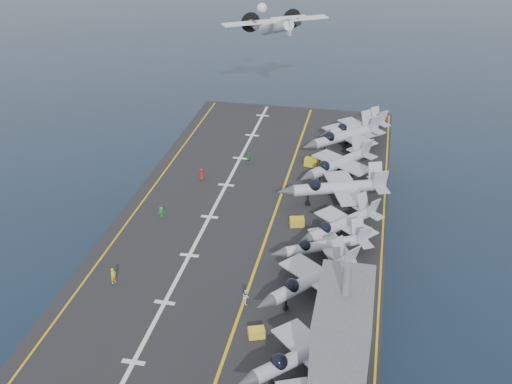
# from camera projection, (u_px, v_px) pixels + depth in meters

# --- Properties ---
(ground) EXTENTS (500.00, 500.00, 0.00)m
(ground) POSITION_uv_depth(u_px,v_px,m) (251.00, 281.00, 95.81)
(ground) COLOR #142135
(ground) RESTS_ON ground
(hull) EXTENTS (36.00, 90.00, 10.00)m
(hull) POSITION_uv_depth(u_px,v_px,m) (251.00, 253.00, 93.43)
(hull) COLOR #56595E
(hull) RESTS_ON ground
(flight_deck) EXTENTS (38.00, 92.00, 0.40)m
(flight_deck) POSITION_uv_depth(u_px,v_px,m) (250.00, 222.00, 90.95)
(flight_deck) COLOR black
(flight_deck) RESTS_ON hull
(foul_line) EXTENTS (0.35, 90.00, 0.02)m
(foul_line) POSITION_uv_depth(u_px,v_px,m) (271.00, 223.00, 90.32)
(foul_line) COLOR gold
(foul_line) RESTS_ON flight_deck
(landing_centerline) EXTENTS (0.50, 90.00, 0.02)m
(landing_centerline) POSITION_uv_depth(u_px,v_px,m) (210.00, 217.00, 91.90)
(landing_centerline) COLOR silver
(landing_centerline) RESTS_ON flight_deck
(deck_edge_port) EXTENTS (0.25, 90.00, 0.02)m
(deck_edge_port) POSITION_uv_depth(u_px,v_px,m) (137.00, 209.00, 93.82)
(deck_edge_port) COLOR gold
(deck_edge_port) RESTS_ON flight_deck
(deck_edge_stbd) EXTENTS (0.25, 90.00, 0.02)m
(deck_edge_stbd) POSITION_uv_depth(u_px,v_px,m) (383.00, 235.00, 87.61)
(deck_edge_stbd) COLOR gold
(deck_edge_stbd) RESTS_ON flight_deck
(island_superstructure) EXTENTS (5.00, 10.00, 15.00)m
(island_superstructure) POSITION_uv_depth(u_px,v_px,m) (342.00, 333.00, 58.81)
(island_superstructure) COLOR #56595E
(island_superstructure) RESTS_ON flight_deck
(fighter_jet_1) EXTENTS (17.23, 17.21, 5.07)m
(fighter_jet_1) POSITION_uv_depth(u_px,v_px,m) (306.00, 352.00, 63.73)
(fighter_jet_1) COLOR #9298A1
(fighter_jet_1) RESTS_ON flight_deck
(fighter_jet_2) EXTENTS (17.11, 17.85, 5.18)m
(fighter_jet_2) POSITION_uv_depth(u_px,v_px,m) (312.00, 278.00, 74.61)
(fighter_jet_2) COLOR gray
(fighter_jet_2) RESTS_ON flight_deck
(fighter_jet_3) EXTENTS (15.70, 13.96, 4.55)m
(fighter_jet_3) POSITION_uv_depth(u_px,v_px,m) (326.00, 244.00, 81.47)
(fighter_jet_3) COLOR gray
(fighter_jet_3) RESTS_ON flight_deck
(fighter_jet_4) EXTENTS (15.93, 16.44, 4.78)m
(fighter_jet_4) POSITION_uv_depth(u_px,v_px,m) (342.00, 223.00, 85.81)
(fighter_jet_4) COLOR #91999E
(fighter_jet_4) RESTS_ON flight_deck
(fighter_jet_5) EXTENTS (18.99, 15.78, 5.64)m
(fighter_jet_5) POSITION_uv_depth(u_px,v_px,m) (339.00, 186.00, 94.11)
(fighter_jet_5) COLOR #9EA4AF
(fighter_jet_5) RESTS_ON flight_deck
(fighter_jet_6) EXTENTS (17.33, 18.37, 5.32)m
(fighter_jet_6) POSITION_uv_depth(u_px,v_px,m) (339.00, 162.00, 101.61)
(fighter_jet_6) COLOR #91979F
(fighter_jet_6) RESTS_ON flight_deck
(fighter_jet_7) EXTENTS (19.05, 18.96, 5.60)m
(fighter_jet_7) POSITION_uv_depth(u_px,v_px,m) (345.00, 135.00, 110.90)
(fighter_jet_7) COLOR #979FA8
(fighter_jet_7) RESTS_ON flight_deck
(fighter_jet_8) EXTENTS (16.65, 16.17, 4.85)m
(fighter_jet_8) POSITION_uv_depth(u_px,v_px,m) (356.00, 127.00, 115.19)
(fighter_jet_8) COLOR gray
(fighter_jet_8) RESTS_ON flight_deck
(tow_cart_a) EXTENTS (2.07, 1.71, 1.06)m
(tow_cart_a) POSITION_uv_depth(u_px,v_px,m) (256.00, 333.00, 69.27)
(tow_cart_a) COLOR gold
(tow_cart_a) RESTS_ON flight_deck
(tow_cart_b) EXTENTS (2.28, 1.77, 1.21)m
(tow_cart_b) POSITION_uv_depth(u_px,v_px,m) (297.00, 222.00, 89.57)
(tow_cart_b) COLOR gold
(tow_cart_b) RESTS_ON flight_deck
(tow_cart_c) EXTENTS (2.39, 1.77, 1.31)m
(tow_cart_c) POSITION_uv_depth(u_px,v_px,m) (311.00, 162.00, 106.36)
(tow_cart_c) COLOR gold
(tow_cart_c) RESTS_ON flight_deck
(crew_1) EXTENTS (1.28, 1.47, 2.06)m
(crew_1) POSITION_uv_depth(u_px,v_px,m) (113.00, 276.00, 77.60)
(crew_1) COLOR yellow
(crew_1) RESTS_ON flight_deck
(crew_3) EXTENTS (1.16, 1.13, 1.62)m
(crew_3) POSITION_uv_depth(u_px,v_px,m) (162.00, 212.00, 91.55)
(crew_3) COLOR #1E8429
(crew_3) RESTS_ON flight_deck
(crew_4) EXTENTS (1.41, 1.13, 2.05)m
(crew_4) POSITION_uv_depth(u_px,v_px,m) (249.00, 159.00, 106.67)
(crew_4) COLOR #268C33
(crew_4) RESTS_ON flight_deck
(crew_5) EXTENTS (0.78, 1.15, 1.89)m
(crew_5) POSITION_uv_depth(u_px,v_px,m) (202.00, 174.00, 101.75)
(crew_5) COLOR #B21919
(crew_5) RESTS_ON flight_deck
(crew_7) EXTENTS (1.26, 1.36, 1.89)m
(crew_7) POSITION_uv_depth(u_px,v_px,m) (246.00, 297.00, 74.12)
(crew_7) COLOR white
(crew_7) RESTS_ON flight_deck
(transport_plane) EXTENTS (27.49, 25.05, 5.38)m
(transport_plane) POSITION_uv_depth(u_px,v_px,m) (276.00, 27.00, 131.97)
(transport_plane) COLOR silver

